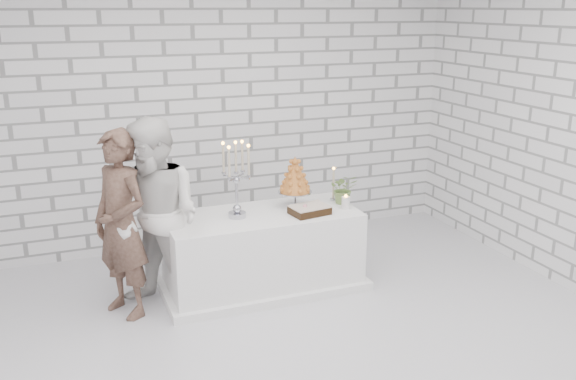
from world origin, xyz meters
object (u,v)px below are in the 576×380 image
object	(u,v)px
cake_table	(263,251)
croquembouche	(295,182)
groom	(121,225)
bride	(157,217)
candelabra	(236,180)

from	to	relation	value
cake_table	croquembouche	bearing A→B (deg)	12.08
groom	bride	distance (m)	0.31
groom	candelabra	xyz separation A→B (m)	(1.04, 0.04, 0.28)
bride	croquembouche	size ratio (longest dim) A/B	3.43
groom	croquembouche	bearing A→B (deg)	63.49
cake_table	bride	distance (m)	1.10
cake_table	groom	size ratio (longest dim) A/B	1.09
croquembouche	cake_table	bearing A→B (deg)	-167.92
cake_table	groom	xyz separation A→B (m)	(-1.29, -0.05, 0.45)
bride	croquembouche	world-z (taller)	bride
croquembouche	groom	bearing A→B (deg)	-175.63
candelabra	croquembouche	world-z (taller)	candelabra
candelabra	bride	bearing A→B (deg)	-174.12
cake_table	candelabra	xyz separation A→B (m)	(-0.25, -0.01, 0.73)
groom	candelabra	size ratio (longest dim) A/B	2.30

